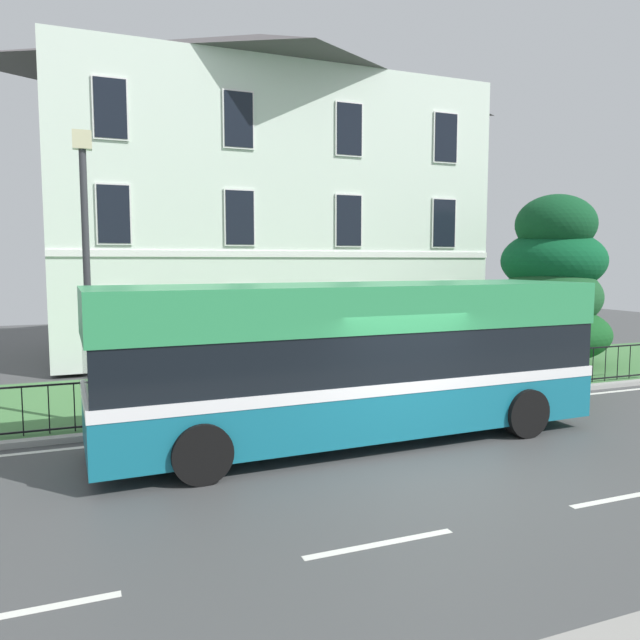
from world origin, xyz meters
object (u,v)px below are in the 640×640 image
(litter_bin, at_px, (455,365))
(evergreen_tree, at_px, (551,289))
(street_lamp_post, at_px, (86,256))
(georgian_townhouse, at_px, (261,192))
(single_decker_bus, at_px, (353,358))

(litter_bin, bearing_deg, evergreen_tree, 22.68)
(evergreen_tree, bearing_deg, litter_bin, -157.32)
(street_lamp_post, distance_m, litter_bin, 9.52)
(georgian_townhouse, bearing_deg, single_decker_bus, -98.24)
(single_decker_bus, bearing_deg, street_lamp_post, 149.21)
(evergreen_tree, xyz_separation_m, litter_bin, (-5.09, -2.13, -1.85))
(single_decker_bus, xyz_separation_m, street_lamp_post, (-4.69, 2.61, 1.94))
(single_decker_bus, bearing_deg, litter_bin, 33.12)
(single_decker_bus, height_order, street_lamp_post, street_lamp_post)
(street_lamp_post, xyz_separation_m, litter_bin, (9.07, 0.44, -2.86))
(single_decker_bus, distance_m, street_lamp_post, 5.70)
(evergreen_tree, relative_size, single_decker_bus, 0.56)
(evergreen_tree, bearing_deg, street_lamp_post, -169.72)
(georgian_townhouse, bearing_deg, street_lamp_post, -123.01)
(georgian_townhouse, distance_m, single_decker_bus, 13.55)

